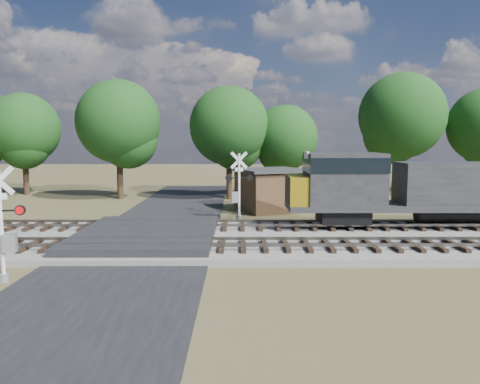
{
  "coord_description": "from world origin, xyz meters",
  "views": [
    {
      "loc": [
        4.77,
        -23.54,
        5.3
      ],
      "look_at": [
        4.86,
        2.0,
        2.46
      ],
      "focal_mm": 35.0,
      "sensor_mm": 36.0,
      "label": 1
    }
  ],
  "objects": [
    {
      "name": "crossing_signal_far",
      "position": [
        4.72,
        7.15,
        1.9
      ],
      "size": [
        1.82,
        0.5,
        4.56
      ],
      "rotation": [
        0.0,
        0.0,
        3.34
      ],
      "color": "silver",
      "rests_on": "ground"
    },
    {
      "name": "road",
      "position": [
        0.0,
        0.0,
        0.04
      ],
      "size": [
        7.0,
        60.0,
        0.08
      ],
      "primitive_type": "cube",
      "color": "black",
      "rests_on": "ground"
    },
    {
      "name": "treeline",
      "position": [
        11.61,
        20.25,
        6.8
      ],
      "size": [
        82.94,
        11.9,
        11.78
      ],
      "color": "black",
      "rests_on": "ground"
    },
    {
      "name": "ballast_bed",
      "position": [
        10.0,
        0.5,
        0.15
      ],
      "size": [
        140.0,
        10.0,
        0.3
      ],
      "primitive_type": "cube",
      "color": "gray",
      "rests_on": "ground"
    },
    {
      "name": "track_far",
      "position": [
        3.12,
        3.0,
        0.41
      ],
      "size": [
        140.0,
        2.6,
        0.33
      ],
      "color": "black",
      "rests_on": "ballast_bed"
    },
    {
      "name": "ground",
      "position": [
        0.0,
        0.0,
        0.0
      ],
      "size": [
        160.0,
        160.0,
        0.0
      ],
      "primitive_type": "plane",
      "color": "#454525",
      "rests_on": "ground"
    },
    {
      "name": "equipment_shed",
      "position": [
        7.19,
        11.36,
        1.6
      ],
      "size": [
        6.02,
        6.02,
        3.17
      ],
      "rotation": [
        0.0,
        0.0,
        0.37
      ],
      "color": "#46321E",
      "rests_on": "ground"
    },
    {
      "name": "track_near",
      "position": [
        3.12,
        -2.0,
        0.41
      ],
      "size": [
        140.0,
        2.6,
        0.33
      ],
      "color": "black",
      "rests_on": "ballast_bed"
    },
    {
      "name": "crossing_signal_near",
      "position": [
        -3.94,
        -6.44,
        1.82
      ],
      "size": [
        1.75,
        0.45,
        4.38
      ],
      "rotation": [
        0.0,
        0.0,
        0.18
      ],
      "color": "silver",
      "rests_on": "ground"
    },
    {
      "name": "crossing_panel",
      "position": [
        0.0,
        0.5,
        0.32
      ],
      "size": [
        7.0,
        9.0,
        0.62
      ],
      "primitive_type": "cube",
      "color": "#262628",
      "rests_on": "ground"
    }
  ]
}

